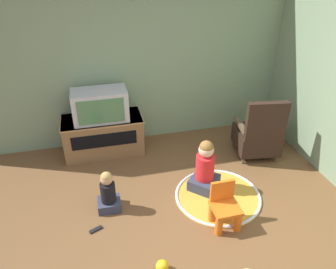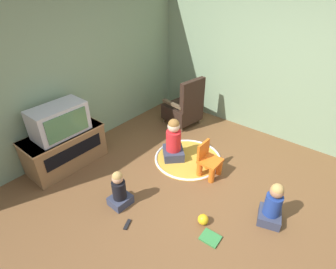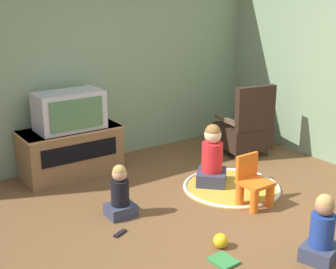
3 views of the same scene
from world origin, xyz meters
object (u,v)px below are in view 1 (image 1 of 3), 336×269
(yellow_kid_chair, at_px, (225,210))
(child_watching_left, at_px, (205,168))
(tv_cabinet, at_px, (103,134))
(remote_control, at_px, (96,230))
(toy_ball, at_px, (162,266))
(television, at_px, (100,105))
(child_watching_center, at_px, (108,193))
(black_armchair, at_px, (258,135))

(yellow_kid_chair, xyz_separation_m, child_watching_left, (-0.00, 0.67, 0.10))
(tv_cabinet, distance_m, remote_control, 1.67)
(child_watching_left, bearing_deg, toy_ball, -172.01)
(yellow_kid_chair, relative_size, child_watching_left, 0.74)
(yellow_kid_chair, distance_m, remote_control, 1.48)
(television, height_order, yellow_kid_chair, television)
(toy_ball, bearing_deg, remote_control, 130.96)
(tv_cabinet, xyz_separation_m, toy_ball, (0.37, -2.33, -0.24))
(tv_cabinet, bearing_deg, yellow_kid_chair, -57.42)
(child_watching_left, relative_size, child_watching_center, 1.33)
(black_armchair, height_order, remote_control, black_armchair)
(toy_ball, bearing_deg, black_armchair, 41.71)
(tv_cabinet, height_order, child_watching_center, tv_cabinet)
(television, distance_m, yellow_kid_chair, 2.28)
(child_watching_left, height_order, remote_control, child_watching_left)
(child_watching_left, bearing_deg, child_watching_center, 138.64)
(tv_cabinet, distance_m, television, 0.51)
(child_watching_left, height_order, child_watching_center, child_watching_left)
(tv_cabinet, relative_size, black_armchair, 1.21)
(child_watching_left, bearing_deg, black_armchair, -17.84)
(child_watching_center, bearing_deg, yellow_kid_chair, -22.50)
(child_watching_left, bearing_deg, yellow_kid_chair, -135.27)
(child_watching_center, relative_size, remote_control, 3.48)
(yellow_kid_chair, relative_size, toy_ball, 4.04)
(remote_control, bearing_deg, yellow_kid_chair, -33.59)
(tv_cabinet, relative_size, child_watching_center, 2.19)
(black_armchair, relative_size, child_watching_left, 1.36)
(black_armchair, distance_m, child_watching_center, 2.36)
(yellow_kid_chair, bearing_deg, television, 122.62)
(child_watching_left, distance_m, toy_ball, 1.41)
(yellow_kid_chair, xyz_separation_m, child_watching_center, (-1.25, 0.58, 0.02))
(child_watching_center, bearing_deg, television, 89.99)
(yellow_kid_chair, height_order, child_watching_center, child_watching_center)
(remote_control, bearing_deg, black_armchair, -2.50)
(black_armchair, distance_m, remote_control, 2.66)
(black_armchair, distance_m, child_watching_left, 1.16)
(black_armchair, bearing_deg, tv_cabinet, -8.17)
(black_armchair, bearing_deg, child_watching_center, 24.06)
(tv_cabinet, bearing_deg, television, -90.00)
(yellow_kid_chair, distance_m, toy_ball, 0.96)
(child_watching_left, relative_size, remote_control, 4.65)
(toy_ball, distance_m, remote_control, 0.93)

